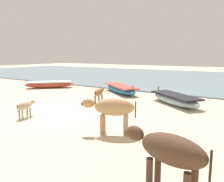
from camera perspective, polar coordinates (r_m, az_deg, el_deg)
ground at (r=9.60m, az=-12.05°, el=-4.95°), size 80.00×80.00×0.00m
sea_water at (r=23.75m, az=16.66°, el=3.26°), size 60.00×20.00×0.08m
fishing_boat_1 at (r=13.79m, az=2.14°, el=0.59°), size 3.57×3.01×0.67m
fishing_boat_2 at (r=10.95m, az=15.57°, el=-1.97°), size 3.13×2.70×0.67m
fishing_boat_3 at (r=16.52m, az=-15.47°, el=1.64°), size 3.04×2.99×0.65m
cow_adult_tan at (r=6.57m, az=0.05°, el=-4.40°), size 1.57×0.95×1.06m
calf_near_dun at (r=8.92m, az=-21.04°, el=-3.53°), size 0.39×0.93×0.61m
calf_far_brown at (r=10.80m, az=-3.32°, el=-0.41°), size 0.51×1.08×0.71m
cow_second_adult_dark at (r=3.90m, az=14.14°, el=-14.49°), size 1.60×0.69×1.05m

